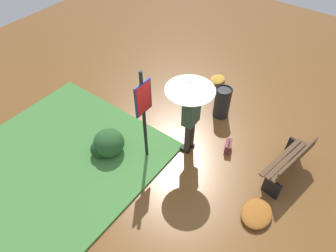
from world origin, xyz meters
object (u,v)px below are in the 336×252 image
at_px(handbag, 228,146).
at_px(park_bench, 288,162).
at_px(info_sign_post, 144,108).
at_px(person_with_umbrella, 191,100).
at_px(trash_bin, 222,102).

relative_size(handbag, park_bench, 0.26).
height_order(info_sign_post, handbag, info_sign_post).
bearing_deg(handbag, park_bench, 95.16).
xyz_separation_m(person_with_umbrella, handbag, (-0.59, 0.73, -1.42)).
bearing_deg(info_sign_post, trash_bin, 163.38).
distance_m(person_with_umbrella, trash_bin, 1.90).
bearing_deg(trash_bin, handbag, 37.82).
relative_size(person_with_umbrella, info_sign_post, 0.89).
relative_size(person_with_umbrella, park_bench, 1.45).
xyz_separation_m(handbag, trash_bin, (-0.94, -0.73, 0.29)).
height_order(info_sign_post, park_bench, info_sign_post).
xyz_separation_m(info_sign_post, handbag, (-1.24, 1.37, -1.32)).
xyz_separation_m(info_sign_post, trash_bin, (-2.17, 0.65, -1.03)).
bearing_deg(handbag, info_sign_post, -48.03).
bearing_deg(trash_bin, info_sign_post, -16.62).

